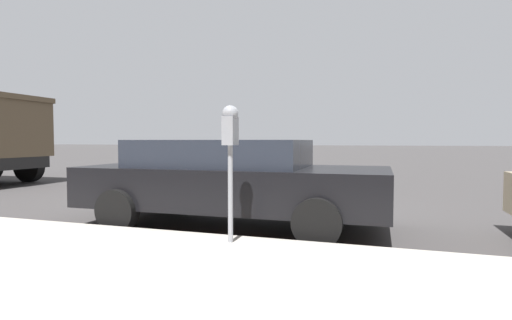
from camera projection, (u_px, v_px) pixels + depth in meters
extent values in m
plane|color=#3D3A3A|center=(248.00, 214.00, 7.39)|extent=(220.00, 220.00, 0.00)
cube|color=#ADA89E|center=(30.00, 320.00, 2.86)|extent=(5.13, 56.00, 0.14)
cylinder|color=gray|center=(230.00, 194.00, 4.73)|extent=(0.06, 0.06, 1.16)
cube|color=gray|center=(230.00, 131.00, 4.70)|extent=(0.20, 0.14, 0.34)
sphere|color=gray|center=(230.00, 113.00, 4.69)|extent=(0.19, 0.19, 0.19)
cube|color=#19389E|center=(234.00, 135.00, 4.80)|extent=(0.01, 0.11, 0.12)
cube|color=black|center=(233.00, 125.00, 4.80)|extent=(0.01, 0.10, 0.08)
cube|color=black|center=(232.00, 186.00, 6.33)|extent=(1.88, 4.81, 0.62)
cube|color=#232833|center=(221.00, 153.00, 6.36)|extent=(1.63, 2.70, 0.42)
cylinder|color=black|center=(333.00, 202.00, 6.77)|extent=(0.23, 0.64, 0.64)
cylinder|color=black|center=(317.00, 223.00, 5.03)|extent=(0.23, 0.64, 0.64)
cylinder|color=black|center=(177.00, 195.00, 7.65)|extent=(0.23, 0.64, 0.64)
cylinder|color=black|center=(117.00, 211.00, 5.91)|extent=(0.23, 0.64, 0.64)
cylinder|color=black|center=(29.00, 166.00, 13.14)|extent=(0.33, 1.05, 1.04)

